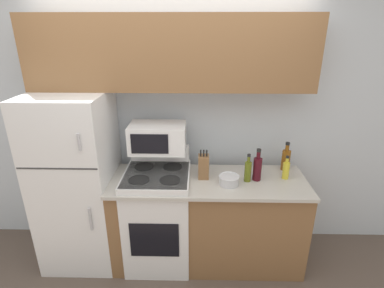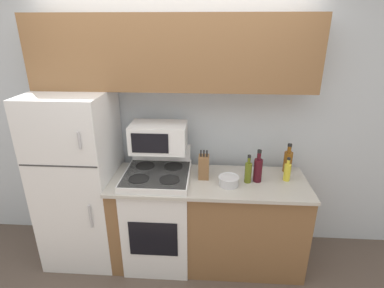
% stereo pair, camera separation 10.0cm
% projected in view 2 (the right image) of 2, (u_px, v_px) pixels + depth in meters
% --- Properties ---
extents(ground_plane, '(12.00, 12.00, 0.00)m').
position_uv_depth(ground_plane, '(170.00, 279.00, 2.79)').
color(ground_plane, brown).
extents(wall_back, '(8.00, 0.05, 2.55)m').
position_uv_depth(wall_back, '(176.00, 125.00, 2.98)').
color(wall_back, silver).
rests_on(wall_back, ground_plane).
extents(lower_cabinets, '(1.77, 0.64, 0.90)m').
position_uv_depth(lower_cabinets, '(208.00, 220.00, 2.88)').
color(lower_cabinets, brown).
rests_on(lower_cabinets, ground_plane).
extents(refrigerator, '(0.67, 0.70, 1.67)m').
position_uv_depth(refrigerator, '(80.00, 179.00, 2.85)').
color(refrigerator, white).
rests_on(refrigerator, ground_plane).
extents(upper_cabinets, '(2.44, 0.33, 0.62)m').
position_uv_depth(upper_cabinets, '(172.00, 53.00, 2.55)').
color(upper_cabinets, brown).
rests_on(upper_cabinets, refrigerator).
extents(stove, '(0.59, 0.62, 1.12)m').
position_uv_depth(stove, '(159.00, 215.00, 2.88)').
color(stove, white).
rests_on(stove, ground_plane).
extents(microwave, '(0.50, 0.32, 0.25)m').
position_uv_depth(microwave, '(159.00, 137.00, 2.73)').
color(microwave, white).
rests_on(microwave, stove).
extents(knife_block, '(0.09, 0.11, 0.28)m').
position_uv_depth(knife_block, '(204.00, 167.00, 2.70)').
color(knife_block, brown).
rests_on(knife_block, lower_cabinets).
extents(bowl, '(0.18, 0.18, 0.08)m').
position_uv_depth(bowl, '(229.00, 181.00, 2.59)').
color(bowl, silver).
rests_on(bowl, lower_cabinets).
extents(bottle_olive_oil, '(0.06, 0.06, 0.26)m').
position_uv_depth(bottle_olive_oil, '(248.00, 172.00, 2.62)').
color(bottle_olive_oil, '#5B6619').
rests_on(bottle_olive_oil, lower_cabinets).
extents(bottle_cooking_spray, '(0.06, 0.06, 0.22)m').
position_uv_depth(bottle_cooking_spray, '(287.00, 171.00, 2.66)').
color(bottle_cooking_spray, gold).
rests_on(bottle_cooking_spray, lower_cabinets).
extents(bottle_wine_red, '(0.08, 0.08, 0.30)m').
position_uv_depth(bottle_wine_red, '(258.00, 169.00, 2.64)').
color(bottle_wine_red, '#470F19').
rests_on(bottle_wine_red, lower_cabinets).
extents(bottle_whiskey, '(0.08, 0.08, 0.28)m').
position_uv_depth(bottle_whiskey, '(288.00, 161.00, 2.82)').
color(bottle_whiskey, brown).
rests_on(bottle_whiskey, lower_cabinets).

